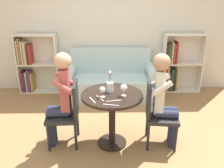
# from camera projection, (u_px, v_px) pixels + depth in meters

# --- Properties ---
(ground_plane) EXTENTS (16.00, 16.00, 0.00)m
(ground_plane) POSITION_uv_depth(u_px,v_px,m) (112.00, 143.00, 3.34)
(ground_plane) COLOR olive
(back_wall) EXTENTS (5.20, 0.05, 2.70)m
(back_wall) POSITION_uv_depth(u_px,v_px,m) (110.00, 25.00, 4.76)
(back_wall) COLOR beige
(back_wall) RESTS_ON ground_plane
(round_table) EXTENTS (0.81, 0.81, 0.76)m
(round_table) POSITION_uv_depth(u_px,v_px,m) (112.00, 107.00, 3.13)
(round_table) COLOR black
(round_table) RESTS_ON ground_plane
(couch) EXTENTS (1.84, 0.80, 0.92)m
(couch) POSITION_uv_depth(u_px,v_px,m) (111.00, 81.00, 4.75)
(couch) COLOR #A8C1C1
(couch) RESTS_ON ground_plane
(bookshelf_left) EXTENTS (0.81, 0.28, 1.21)m
(bookshelf_left) POSITION_uv_depth(u_px,v_px,m) (33.00, 64.00, 4.87)
(bookshelf_left) COLOR silver
(bookshelf_left) RESTS_ON ground_plane
(bookshelf_right) EXTENTS (0.81, 0.28, 1.21)m
(bookshelf_right) POSITION_uv_depth(u_px,v_px,m) (176.00, 65.00, 4.93)
(bookshelf_right) COLOR silver
(bookshelf_right) RESTS_ON ground_plane
(chair_left) EXTENTS (0.44, 0.44, 0.90)m
(chair_left) POSITION_uv_depth(u_px,v_px,m) (68.00, 111.00, 3.18)
(chair_left) COLOR #232326
(chair_left) RESTS_ON ground_plane
(chair_right) EXTENTS (0.47, 0.47, 0.90)m
(chair_right) POSITION_uv_depth(u_px,v_px,m) (157.00, 112.00, 3.17)
(chair_right) COLOR #232326
(chair_right) RESTS_ON ground_plane
(person_left) EXTENTS (0.43, 0.35, 1.30)m
(person_left) POSITION_uv_depth(u_px,v_px,m) (60.00, 97.00, 3.10)
(person_left) COLOR #282D47
(person_left) RESTS_ON ground_plane
(person_right) EXTENTS (0.44, 0.37, 1.30)m
(person_right) POSITION_uv_depth(u_px,v_px,m) (164.00, 98.00, 3.07)
(person_right) COLOR #282D47
(person_right) RESTS_ON ground_plane
(wine_glass_left) EXTENTS (0.08, 0.08, 0.14)m
(wine_glass_left) POSITION_uv_depth(u_px,v_px,m) (102.00, 90.00, 2.94)
(wine_glass_left) COLOR white
(wine_glass_left) RESTS_ON round_table
(wine_glass_right) EXTENTS (0.09, 0.09, 0.15)m
(wine_glass_right) POSITION_uv_depth(u_px,v_px,m) (124.00, 88.00, 2.97)
(wine_glass_right) COLOR white
(wine_glass_right) RESTS_ON round_table
(flower_vase) EXTENTS (0.09, 0.09, 0.28)m
(flower_vase) POSITION_uv_depth(u_px,v_px,m) (110.00, 85.00, 3.10)
(flower_vase) COLOR silver
(flower_vase) RESTS_ON round_table
(knife_left_setting) EXTENTS (0.09, 0.18, 0.00)m
(knife_left_setting) POSITION_uv_depth(u_px,v_px,m) (93.00, 100.00, 2.89)
(knife_left_setting) COLOR silver
(knife_left_setting) RESTS_ON round_table
(fork_left_setting) EXTENTS (0.19, 0.05, 0.00)m
(fork_left_setting) POSITION_uv_depth(u_px,v_px,m) (114.00, 101.00, 2.87)
(fork_left_setting) COLOR silver
(fork_left_setting) RESTS_ON round_table
(knife_right_setting) EXTENTS (0.19, 0.06, 0.00)m
(knife_right_setting) POSITION_uv_depth(u_px,v_px,m) (111.00, 105.00, 2.77)
(knife_right_setting) COLOR silver
(knife_right_setting) RESTS_ON round_table
(fork_right_setting) EXTENTS (0.11, 0.17, 0.00)m
(fork_right_setting) POSITION_uv_depth(u_px,v_px,m) (100.00, 98.00, 2.94)
(fork_right_setting) COLOR silver
(fork_right_setting) RESTS_ON round_table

